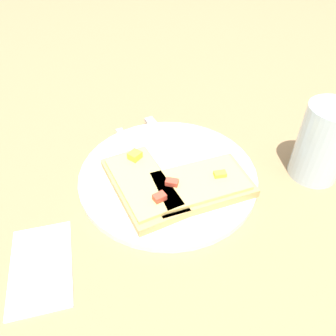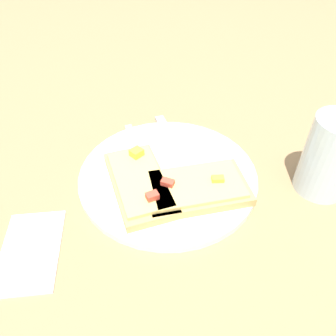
{
  "view_description": "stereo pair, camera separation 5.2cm",
  "coord_description": "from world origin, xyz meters",
  "px_view_note": "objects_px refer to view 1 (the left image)",
  "views": [
    {
      "loc": [
        -0.38,
        0.09,
        0.38
      ],
      "look_at": [
        0.0,
        0.0,
        0.02
      ],
      "focal_mm": 35.0,
      "sensor_mm": 36.0,
      "label": 1
    },
    {
      "loc": [
        -0.38,
        0.04,
        0.38
      ],
      "look_at": [
        0.0,
        0.0,
        0.02
      ],
      "focal_mm": 35.0,
      "sensor_mm": 36.0,
      "label": 2
    }
  ],
  "objects_px": {
    "knife": "(167,142)",
    "napkin": "(41,266)",
    "fork": "(141,167)",
    "drinking_glass": "(323,143)",
    "pizza_slice_corner": "(142,185)",
    "pizza_slice_main": "(200,185)",
    "plate": "(168,175)"
  },
  "relations": [
    {
      "from": "plate",
      "to": "fork",
      "type": "distance_m",
      "value": 0.05
    },
    {
      "from": "plate",
      "to": "drinking_glass",
      "type": "relative_size",
      "value": 2.28
    },
    {
      "from": "fork",
      "to": "pizza_slice_corner",
      "type": "bearing_deg",
      "value": -17.18
    },
    {
      "from": "pizza_slice_corner",
      "to": "napkin",
      "type": "bearing_deg",
      "value": 108.99
    },
    {
      "from": "knife",
      "to": "fork",
      "type": "bearing_deg",
      "value": -58.1
    },
    {
      "from": "pizza_slice_main",
      "to": "napkin",
      "type": "bearing_deg",
      "value": -169.16
    },
    {
      "from": "pizza_slice_corner",
      "to": "drinking_glass",
      "type": "xyz_separation_m",
      "value": [
        -0.02,
        -0.28,
        0.04
      ]
    },
    {
      "from": "pizza_slice_corner",
      "to": "fork",
      "type": "bearing_deg",
      "value": -19.63
    },
    {
      "from": "drinking_glass",
      "to": "napkin",
      "type": "relative_size",
      "value": 0.99
    },
    {
      "from": "plate",
      "to": "napkin",
      "type": "xyz_separation_m",
      "value": [
        -0.12,
        0.2,
        -0.0
      ]
    },
    {
      "from": "plate",
      "to": "pizza_slice_corner",
      "type": "relative_size",
      "value": 1.66
    },
    {
      "from": "plate",
      "to": "fork",
      "type": "relative_size",
      "value": 1.38
    },
    {
      "from": "fork",
      "to": "drinking_glass",
      "type": "xyz_separation_m",
      "value": [
        -0.07,
        -0.28,
        0.05
      ]
    },
    {
      "from": "plate",
      "to": "knife",
      "type": "height_order",
      "value": "knife"
    },
    {
      "from": "knife",
      "to": "pizza_slice_main",
      "type": "bearing_deg",
      "value": -2.49
    },
    {
      "from": "plate",
      "to": "knife",
      "type": "bearing_deg",
      "value": -12.41
    },
    {
      "from": "plate",
      "to": "knife",
      "type": "xyz_separation_m",
      "value": [
        0.08,
        -0.02,
        0.01
      ]
    },
    {
      "from": "plate",
      "to": "fork",
      "type": "bearing_deg",
      "value": 63.49
    },
    {
      "from": "knife",
      "to": "napkin",
      "type": "distance_m",
      "value": 0.29
    },
    {
      "from": "knife",
      "to": "drinking_glass",
      "type": "xyz_separation_m",
      "value": [
        -0.12,
        -0.22,
        0.05
      ]
    },
    {
      "from": "plate",
      "to": "pizza_slice_main",
      "type": "height_order",
      "value": "pizza_slice_main"
    },
    {
      "from": "fork",
      "to": "pizza_slice_main",
      "type": "height_order",
      "value": "pizza_slice_main"
    },
    {
      "from": "pizza_slice_main",
      "to": "knife",
      "type": "bearing_deg",
      "value": 93.75
    },
    {
      "from": "knife",
      "to": "drinking_glass",
      "type": "bearing_deg",
      "value": 48.39
    },
    {
      "from": "plate",
      "to": "pizza_slice_corner",
      "type": "distance_m",
      "value": 0.06
    },
    {
      "from": "fork",
      "to": "knife",
      "type": "xyz_separation_m",
      "value": [
        0.06,
        -0.06,
        0.0
      ]
    },
    {
      "from": "knife",
      "to": "napkin",
      "type": "height_order",
      "value": "knife"
    },
    {
      "from": "plate",
      "to": "napkin",
      "type": "relative_size",
      "value": 2.26
    },
    {
      "from": "drinking_glass",
      "to": "pizza_slice_main",
      "type": "bearing_deg",
      "value": 90.4
    },
    {
      "from": "knife",
      "to": "pizza_slice_main",
      "type": "xyz_separation_m",
      "value": [
        -0.12,
        -0.02,
        0.01
      ]
    },
    {
      "from": "pizza_slice_corner",
      "to": "napkin",
      "type": "distance_m",
      "value": 0.18
    },
    {
      "from": "drinking_glass",
      "to": "pizza_slice_corner",
      "type": "bearing_deg",
      "value": 86.08
    }
  ]
}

